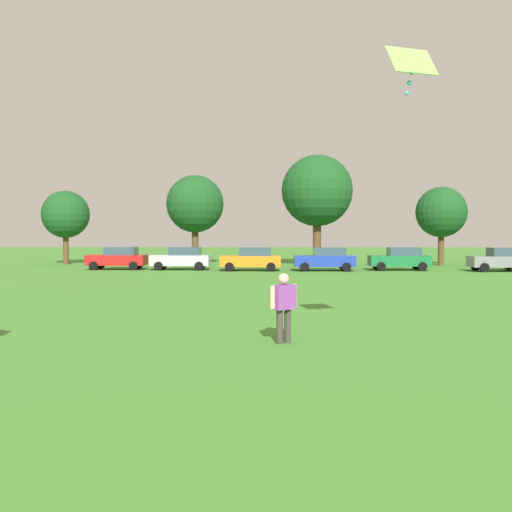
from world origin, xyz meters
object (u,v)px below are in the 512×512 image
(kite, at_px, (411,64))
(parked_car_green_4, at_px, (400,258))
(parked_car_red_0, at_px, (118,258))
(parked_car_blue_3, at_px, (326,259))
(tree_left, at_px, (195,204))
(parked_car_gray_5, at_px, (502,259))
(parked_car_orange_2, at_px, (252,259))
(tree_right, at_px, (441,212))
(adult_bystander, at_px, (284,302))
(tree_far_left, at_px, (66,215))
(parked_car_silver_1, at_px, (182,258))
(tree_center, at_px, (317,191))

(kite, relative_size, parked_car_green_4, 0.27)
(parked_car_red_0, distance_m, parked_car_blue_3, 15.33)
(parked_car_blue_3, height_order, tree_left, tree_left)
(parked_car_red_0, bearing_deg, parked_car_blue_3, 175.75)
(parked_car_green_4, bearing_deg, parked_car_gray_5, 170.97)
(parked_car_orange_2, bearing_deg, tree_right, -154.83)
(parked_car_green_4, height_order, tree_right, tree_right)
(adult_bystander, relative_size, parked_car_green_4, 0.40)
(parked_car_green_4, relative_size, parked_car_gray_5, 1.00)
(kite, bearing_deg, parked_car_red_0, 115.61)
(adult_bystander, distance_m, parked_car_blue_3, 27.69)
(parked_car_gray_5, distance_m, tree_far_left, 35.20)
(parked_car_silver_1, relative_size, tree_right, 0.66)
(adult_bystander, relative_size, parked_car_silver_1, 0.40)
(parked_car_blue_3, distance_m, parked_car_green_4, 5.52)
(parked_car_silver_1, relative_size, parked_car_green_4, 1.00)
(parked_car_blue_3, height_order, tree_center, tree_center)
(parked_car_orange_2, bearing_deg, parked_car_silver_1, -9.97)
(parked_car_silver_1, distance_m, parked_car_orange_2, 5.27)
(parked_car_orange_2, relative_size, tree_far_left, 0.68)
(kite, distance_m, tree_left, 38.16)
(adult_bystander, bearing_deg, parked_car_silver_1, -115.02)
(adult_bystander, distance_m, parked_car_orange_2, 27.47)
(parked_car_silver_1, height_order, tree_left, tree_left)
(kite, relative_size, tree_right, 0.18)
(parked_car_orange_2, bearing_deg, kite, 98.69)
(parked_car_orange_2, relative_size, tree_center, 0.47)
(kite, relative_size, tree_left, 0.15)
(parked_car_silver_1, height_order, tree_right, tree_right)
(parked_car_green_4, height_order, parked_car_gray_5, same)
(tree_far_left, bearing_deg, tree_center, -5.50)
(tree_far_left, bearing_deg, parked_car_blue_3, -20.46)
(parked_car_blue_3, bearing_deg, kite, 88.27)
(adult_bystander, bearing_deg, tree_right, -150.46)
(parked_car_red_0, relative_size, parked_car_silver_1, 1.00)
(parked_car_silver_1, relative_size, tree_left, 0.56)
(parked_car_red_0, distance_m, parked_car_silver_1, 4.82)
(adult_bystander, xyz_separation_m, tree_center, (3.42, 33.47, 5.10))
(tree_far_left, bearing_deg, tree_left, -0.39)
(parked_car_green_4, distance_m, tree_left, 18.00)
(parked_car_red_0, height_order, parked_car_orange_2, same)
(parked_car_gray_5, bearing_deg, tree_center, -26.95)
(tree_center, bearing_deg, parked_car_blue_3, -88.50)
(parked_car_blue_3, relative_size, tree_left, 0.56)
(parked_car_green_4, bearing_deg, kite, 77.92)
(tree_right, bearing_deg, tree_center, -173.09)
(parked_car_red_0, height_order, parked_car_green_4, same)
(kite, xyz_separation_m, tree_center, (0.72, 34.93, -0.21))
(parked_car_orange_2, xyz_separation_m, parked_car_green_4, (10.76, 0.78, 0.00))
(parked_car_green_4, bearing_deg, tree_far_left, -15.14)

